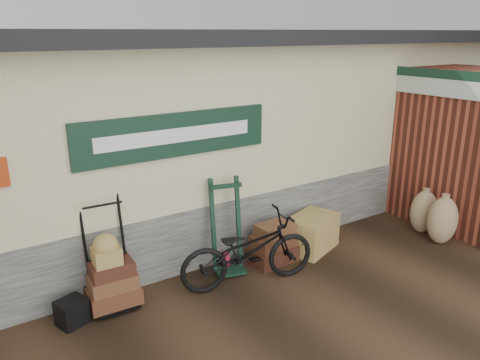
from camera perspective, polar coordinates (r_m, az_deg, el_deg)
name	(u,v)px	position (r m, az deg, el deg)	size (l,w,h in m)	color
ground	(239,300)	(5.98, -0.07, -14.44)	(80.00, 80.00, 0.00)	black
station_building	(144,134)	(7.66, -11.61, 5.52)	(14.40, 4.10, 3.20)	#4C4C47
brick_outbuilding	(411,135)	(9.44, 20.10, 5.12)	(1.71, 4.51, 2.62)	maroon
porter_trolley	(106,248)	(5.82, -15.97, -7.99)	(0.73, 0.54, 1.45)	black
green_barrow	(227,226)	(6.38, -1.62, -5.63)	(0.47, 0.40, 1.31)	black
suitcase_stack	(273,243)	(6.75, 4.06, -7.65)	(0.67, 0.42, 0.59)	#3D1E13
wicker_hamper	(312,233)	(7.21, 8.74, -6.38)	(0.82, 0.53, 0.53)	olive
black_trunk	(72,312)	(5.80, -19.81, -14.91)	(0.31, 0.26, 0.31)	black
bicycle	(248,247)	(6.08, 0.99, -8.15)	(1.82, 0.64, 1.06)	black
burlap_sack_left	(424,212)	(8.24, 21.48, -3.63)	(0.45, 0.38, 0.72)	olive
burlap_sack_right	(442,220)	(7.92, 23.45, -4.54)	(0.48, 0.40, 0.77)	olive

